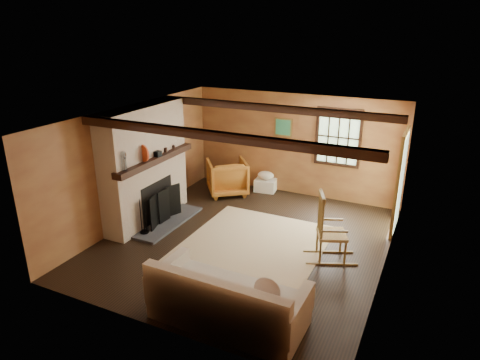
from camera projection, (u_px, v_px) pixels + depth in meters
The scene contains 10 objects.
ground at pixel (246, 241), 8.12m from camera, with size 5.50×5.50×0.00m, color black.
room_envelope at pixel (263, 156), 7.69m from camera, with size 5.02×5.52×2.44m.
fireplace at pixel (146, 170), 8.64m from camera, with size 1.02×2.30×2.40m.
rug at pixel (251, 248), 7.87m from camera, with size 2.50×3.00×0.01m, color tan.
rocking_chair at pixel (329, 232), 7.34m from camera, with size 1.00×0.77×1.23m.
sofa at pixel (227, 303), 5.81m from camera, with size 2.16×0.99×0.87m.
firewood_pile at pixel (220, 181), 10.84m from camera, with size 0.67×0.12×0.24m.
laundry_basket at pixel (265, 185), 10.49m from camera, with size 0.50×0.38×0.30m, color white.
basket_pillow at pixel (266, 176), 10.40m from camera, with size 0.41×0.33×0.20m, color silver.
armchair at pixel (227, 177), 10.25m from camera, with size 0.89×0.92×0.83m, color #BF6026.
Camera 1 is at (3.03, -6.56, 3.89)m, focal length 32.00 mm.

